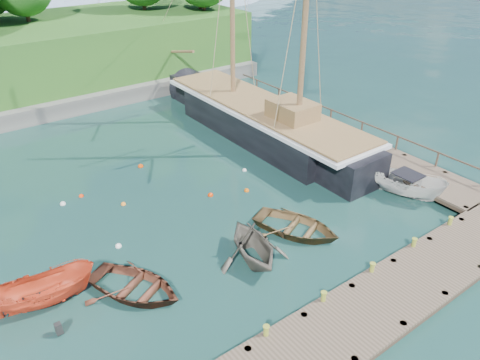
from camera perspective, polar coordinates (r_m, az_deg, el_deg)
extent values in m
plane|color=#173630|center=(23.61, 2.82, -7.55)|extent=(160.00, 160.00, 0.00)
cube|color=#473A2D|center=(21.21, 18.68, -12.60)|extent=(20.00, 3.20, 0.12)
cube|color=#32291D|center=(21.31, 18.61, -12.92)|extent=(20.00, 3.20, 0.20)
cube|color=#473A2D|center=(34.70, 10.40, 5.85)|extent=(3.20, 24.00, 0.12)
cube|color=#32291D|center=(34.76, 10.37, 5.61)|extent=(3.20, 24.00, 0.20)
cylinder|color=#32291D|center=(28.17, 25.60, -3.91)|extent=(0.28, 0.28, 1.10)
cylinder|color=#32291D|center=(42.38, -2.44, 10.03)|extent=(0.28, 0.28, 1.10)
cylinder|color=#32291D|center=(43.80, 0.42, 10.72)|extent=(0.28, 0.28, 1.10)
cylinder|color=olive|center=(18.86, 3.14, -19.53)|extent=(0.26, 0.26, 0.45)
cylinder|color=olive|center=(20.33, 9.94, -15.47)|extent=(0.26, 0.26, 0.45)
cylinder|color=olive|center=(22.11, 15.53, -11.85)|extent=(0.26, 0.26, 0.45)
cylinder|color=olive|center=(24.14, 20.12, -8.71)|extent=(0.26, 0.26, 0.45)
cylinder|color=olive|center=(26.35, 23.90, -6.04)|extent=(0.26, 0.26, 0.45)
imported|color=#552B1C|center=(21.31, -12.60, -13.26)|extent=(4.84, 5.35, 0.91)
imported|color=#575348|center=(22.52, 1.55, -9.66)|extent=(4.24, 4.63, 2.07)
imported|color=brown|center=(24.41, 6.83, -6.35)|extent=(4.81, 5.47, 0.94)
imported|color=#D34222|center=(21.90, -22.44, -13.79)|extent=(4.48, 2.32, 1.65)
imported|color=silver|center=(28.88, 19.35, -1.80)|extent=(3.08, 4.72, 1.71)
cube|color=black|center=(34.34, 2.76, 6.38)|extent=(4.72, 14.36, 2.98)
cube|color=black|center=(41.41, -5.37, 10.42)|extent=(2.58, 4.52, 2.68)
cube|color=black|center=(29.09, 12.89, 1.08)|extent=(3.27, 3.70, 2.83)
cube|color=silver|center=(33.79, 2.82, 8.65)|extent=(4.79, 18.86, 0.25)
cube|color=brown|center=(33.70, 2.83, 9.05)|extent=(4.36, 18.45, 0.12)
cube|color=brown|center=(31.33, 6.41, 8.44)|extent=(2.34, 3.01, 1.20)
cylinder|color=brown|center=(43.52, -8.07, 15.22)|extent=(0.27, 6.90, 1.69)
cylinder|color=brown|center=(29.15, 8.04, 20.39)|extent=(0.36, 0.36, 14.56)
sphere|color=white|center=(24.04, -14.59, -7.87)|extent=(0.31, 0.31, 0.31)
sphere|color=orange|center=(27.23, -14.02, -2.93)|extent=(0.28, 0.28, 0.28)
sphere|color=red|center=(27.30, -3.62, -1.91)|extent=(0.32, 0.32, 0.32)
sphere|color=silver|center=(29.89, 0.54, 1.15)|extent=(0.28, 0.28, 0.28)
sphere|color=#FB3507|center=(28.68, -18.78, -1.92)|extent=(0.27, 0.27, 0.27)
sphere|color=#D33B03|center=(31.03, -12.02, 1.59)|extent=(0.35, 0.35, 0.35)
sphere|color=silver|center=(28.27, -20.77, -2.80)|extent=(0.32, 0.32, 0.32)
sphere|color=#D75506|center=(27.69, 0.81, -1.35)|extent=(0.30, 0.30, 0.30)
cylinder|color=#382616|center=(49.19, -4.40, 20.73)|extent=(0.36, 0.36, 1.40)
cylinder|color=#382616|center=(47.42, -24.52, 18.01)|extent=(0.36, 0.36, 1.40)
cylinder|color=#382616|center=(50.12, -4.88, 20.88)|extent=(0.36, 0.36, 1.40)
cylinder|color=#382616|center=(50.21, -11.63, 20.44)|extent=(0.36, 0.36, 1.40)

